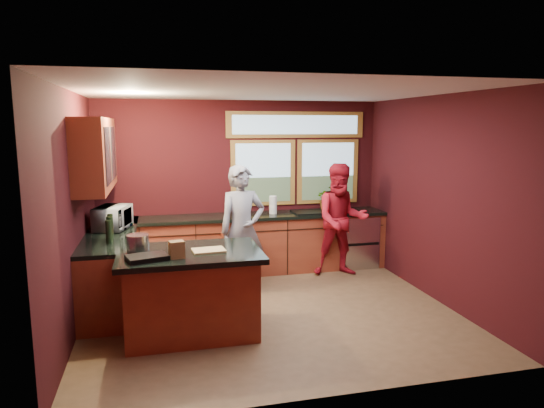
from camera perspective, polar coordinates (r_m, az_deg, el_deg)
name	(u,v)px	position (r m, az deg, el deg)	size (l,w,h in m)	color
floor	(271,311)	(6.22, -0.17, -12.53)	(4.50, 4.50, 0.00)	brown
room_shell	(217,167)	(6.01, -6.45, 4.33)	(4.52, 4.02, 2.71)	black
back_counter	(258,243)	(7.70, -1.64, -4.62)	(4.50, 0.64, 0.93)	maroon
left_counter	(112,267)	(6.76, -18.35, -7.05)	(0.64, 2.30, 0.93)	maroon
island	(191,292)	(5.54, -9.51, -10.16)	(1.55, 1.05, 0.95)	maroon
person_grey	(242,230)	(6.68, -3.52, -3.04)	(0.65, 0.43, 1.78)	slate
person_red	(341,220)	(7.54, 8.15, -1.86)	(0.84, 0.66, 1.74)	#A31320
microwave	(113,218)	(6.82, -18.23, -1.56)	(0.56, 0.38, 0.31)	#999999
potted_plant	(328,198)	(7.94, 6.56, 0.67)	(0.37, 0.32, 0.41)	#999999
paper_towel	(273,205)	(7.64, 0.12, -0.10)	(0.12, 0.12, 0.28)	silver
cutting_board	(209,250)	(5.37, -7.47, -5.42)	(0.35, 0.25, 0.02)	tan
stock_pot	(138,243)	(5.52, -15.49, -4.42)	(0.24, 0.24, 0.18)	#A5A5AA
paper_bag	(177,250)	(5.13, -11.15, -5.28)	(0.15, 0.12, 0.18)	brown
black_tray	(147,257)	(5.15, -14.48, -6.11)	(0.40, 0.28, 0.05)	black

